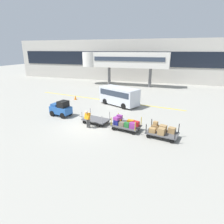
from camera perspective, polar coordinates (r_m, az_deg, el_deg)
ground_plane at (r=16.80m, az=-7.31°, el=-4.30°), size 120.00×120.00×0.00m
apron_lead_line at (r=25.43m, az=-2.62°, el=3.64°), size 20.65×3.29×0.01m
terminal_building at (r=40.55m, az=9.05°, el=14.81°), size 57.36×2.51×8.28m
jet_bridge at (r=35.36m, az=2.46°, el=15.18°), size 15.82×3.00×5.88m
baggage_tug at (r=19.72m, az=-14.94°, el=0.96°), size 2.27×1.56×1.58m
baggage_cart_lead at (r=17.32m, az=-4.82°, el=-2.29°), size 3.08×1.80×1.10m
baggage_cart_middle at (r=15.87m, az=4.12°, el=-3.46°), size 3.08×1.80×1.10m
baggage_cart_tail at (r=15.00m, az=14.51°, el=-5.42°), size 3.08×1.80×1.10m
baggage_handler at (r=16.20m, az=-7.25°, el=-1.88°), size 0.46×0.48×1.56m
shuttle_van at (r=22.75m, az=2.13°, el=5.10°), size 5.15×3.76×2.10m
safety_cone_near at (r=25.91m, az=-10.85°, el=4.22°), size 0.36×0.36×0.55m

